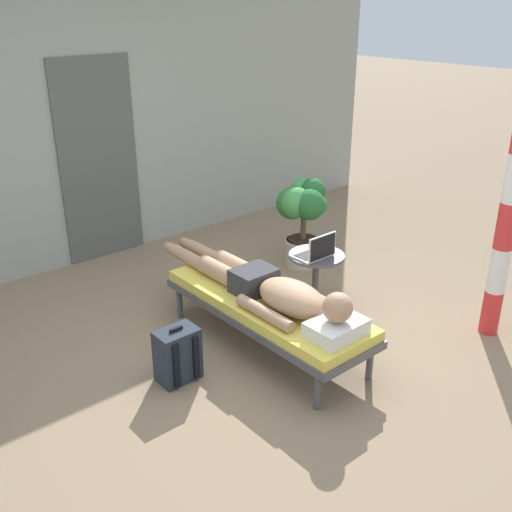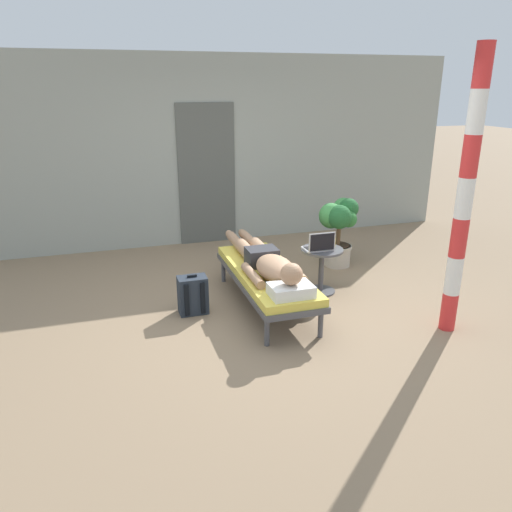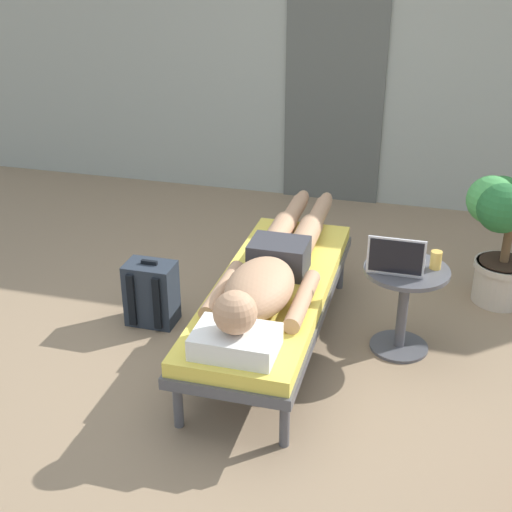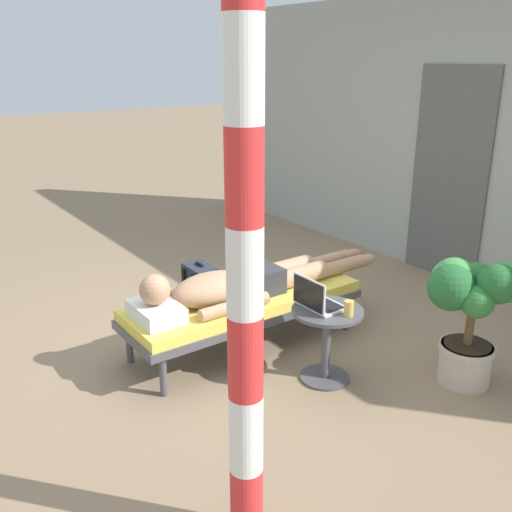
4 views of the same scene
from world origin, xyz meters
The scene contains 11 objects.
ground_plane centered at (0.00, 0.00, 0.00)m, with size 40.00×40.00×0.00m, color #8C7256.
house_wall_back centered at (0.07, 2.74, 1.35)m, with size 7.60×0.20×2.70m, color #999E93.
house_door_panel centered at (-0.02, 2.63, 1.02)m, with size 0.84×0.03×2.04m, color #545651.
lounge_chair centered at (0.07, 0.16, 0.35)m, with size 0.64×1.84×0.42m.
person_reclining centered at (0.07, 0.12, 0.52)m, with size 0.53×2.17×0.32m.
side_table centered at (0.80, 0.33, 0.36)m, with size 0.48×0.48×0.52m.
laptop centered at (0.74, 0.28, 0.58)m, with size 0.31×0.24×0.23m.
drink_glass centered at (0.95, 0.38, 0.57)m, with size 0.06×0.06×0.10m, color gold.
backpack centered at (-0.71, 0.23, 0.20)m, with size 0.30×0.26×0.42m.
potted_plant centered at (1.36, 1.08, 0.58)m, with size 0.55×0.57×0.89m.
porch_post centered at (1.60, -0.88, 1.31)m, with size 0.15×0.15×2.62m.
Camera 4 is at (3.32, -2.05, 2.10)m, focal length 40.00 mm.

